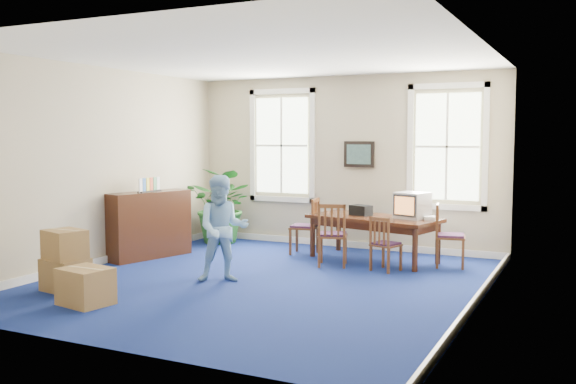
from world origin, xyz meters
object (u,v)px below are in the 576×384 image
at_px(conference_table, 373,238).
at_px(cardboard_boxes, 83,259).
at_px(chair_near_left, 333,234).
at_px(credenza, 149,224).
at_px(man, 223,229).
at_px(crt_tv, 412,205).
at_px(potted_plant, 223,206).

height_order(conference_table, cardboard_boxes, cardboard_boxes).
relative_size(conference_table, chair_near_left, 2.13).
bearing_deg(credenza, conference_table, 38.43).
xyz_separation_m(credenza, cardboard_boxes, (0.68, -2.29, -0.15)).
xyz_separation_m(conference_table, man, (-1.44, -2.47, 0.40)).
bearing_deg(crt_tv, man, -111.22).
bearing_deg(conference_table, cardboard_boxes, -113.97).
height_order(conference_table, credenza, credenza).
relative_size(conference_table, cardboard_boxes, 1.42).
relative_size(chair_near_left, credenza, 0.68).
bearing_deg(chair_near_left, potted_plant, -39.99).
distance_m(crt_tv, chair_near_left, 1.41).
bearing_deg(man, credenza, 122.40).
bearing_deg(man, conference_table, 27.93).
relative_size(conference_table, crt_tv, 4.22).
xyz_separation_m(conference_table, potted_plant, (-3.19, 0.39, 0.37)).
bearing_deg(potted_plant, credenza, -100.71).
bearing_deg(credenza, potted_plant, 95.32).
height_order(crt_tv, chair_near_left, crt_tv).
height_order(crt_tv, man, man).
bearing_deg(cardboard_boxes, crt_tv, 47.31).
distance_m(credenza, cardboard_boxes, 2.39).
height_order(conference_table, potted_plant, potted_plant).
relative_size(conference_table, man, 1.42).
distance_m(potted_plant, cardboard_boxes, 4.16).
distance_m(man, credenza, 2.34).
bearing_deg(conference_table, crt_tv, 17.79).
bearing_deg(crt_tv, chair_near_left, -125.64).
xyz_separation_m(crt_tv, potted_plant, (-3.83, 0.34, -0.22)).
bearing_deg(man, chair_near_left, 28.24).
bearing_deg(crt_tv, credenza, -141.83).
height_order(conference_table, man, man).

